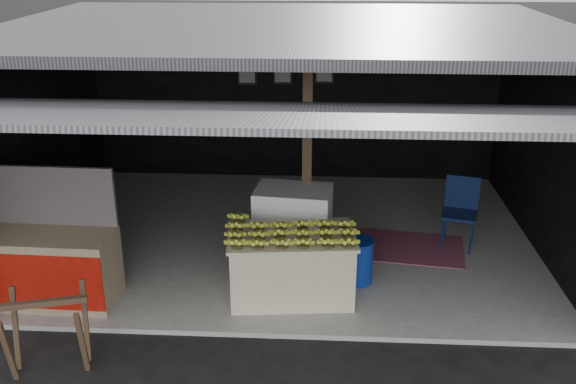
# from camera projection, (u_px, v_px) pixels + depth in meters

# --- Properties ---
(ground) EXTENTS (80.00, 80.00, 0.00)m
(ground) POSITION_uv_depth(u_px,v_px,m) (273.00, 339.00, 6.91)
(ground) COLOR black
(ground) RESTS_ON ground
(concrete_slab) EXTENTS (7.00, 5.00, 0.06)m
(concrete_slab) POSITION_uv_depth(u_px,v_px,m) (286.00, 236.00, 9.22)
(concrete_slab) COLOR gray
(concrete_slab) RESTS_ON ground
(shophouse) EXTENTS (7.40, 7.29, 3.02)m
(shophouse) POSITION_uv_depth(u_px,v_px,m) (288.00, 89.00, 8.75)
(shophouse) COLOR black
(shophouse) RESTS_ON ground
(banana_table) EXTENTS (1.54, 1.04, 0.80)m
(banana_table) POSITION_uv_depth(u_px,v_px,m) (291.00, 265.00, 7.49)
(banana_table) COLOR beige
(banana_table) RESTS_ON concrete_slab
(banana_pile) EXTENTS (1.42, 0.94, 0.16)m
(banana_pile) POSITION_uv_depth(u_px,v_px,m) (291.00, 228.00, 7.31)
(banana_pile) COLOR yellow
(banana_pile) RESTS_ON banana_table
(white_crate) EXTENTS (1.01, 0.74, 1.05)m
(white_crate) POSITION_uv_depth(u_px,v_px,m) (293.00, 227.00, 8.18)
(white_crate) COLOR white
(white_crate) RESTS_ON concrete_slab
(neighbor_stall) EXTENTS (1.53, 0.73, 1.56)m
(neighbor_stall) POSITION_uv_depth(u_px,v_px,m) (49.00, 264.00, 7.37)
(neighbor_stall) COLOR #998466
(neighbor_stall) RESTS_ON concrete_slab
(sawhorse) EXTENTS (0.88, 0.87, 0.81)m
(sawhorse) POSITION_uv_depth(u_px,v_px,m) (47.00, 327.00, 6.21)
(sawhorse) COLOR #4B3525
(sawhorse) RESTS_ON ground
(water_barrel) EXTENTS (0.36, 0.36, 0.53)m
(water_barrel) POSITION_uv_depth(u_px,v_px,m) (358.00, 262.00, 7.85)
(water_barrel) COLOR navy
(water_barrel) RESTS_ON concrete_slab
(plastic_chair) EXTENTS (0.56, 0.56, 0.96)m
(plastic_chair) POSITION_uv_depth(u_px,v_px,m) (461.00, 206.00, 8.73)
(plastic_chair) COLOR #0B183E
(plastic_chair) RESTS_ON concrete_slab
(magenta_rug) EXTENTS (1.63, 1.20, 0.01)m
(magenta_rug) POSITION_uv_depth(u_px,v_px,m) (408.00, 247.00, 8.81)
(magenta_rug) COLOR maroon
(magenta_rug) RESTS_ON concrete_slab
(picture_frames) EXTENTS (1.62, 0.04, 0.46)m
(picture_frames) POSITION_uv_depth(u_px,v_px,m) (285.00, 72.00, 10.75)
(picture_frames) COLOR black
(picture_frames) RESTS_ON shophouse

